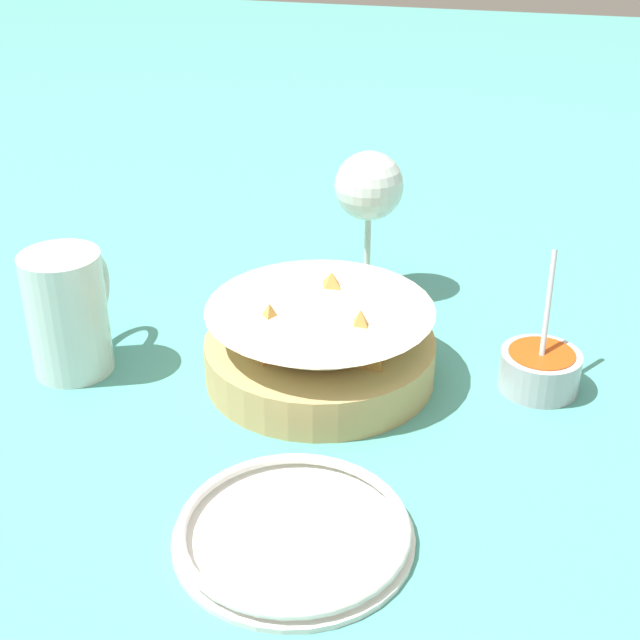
{
  "coord_description": "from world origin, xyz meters",
  "views": [
    {
      "loc": [
        -0.67,
        -0.15,
        0.44
      ],
      "look_at": [
        0.01,
        0.02,
        0.06
      ],
      "focal_mm": 50.0,
      "sensor_mm": 36.0,
      "label": 1
    }
  ],
  "objects_px": {
    "food_basket": "(320,345)",
    "side_plate": "(294,532)",
    "sauce_cup": "(540,368)",
    "wine_glass": "(369,191)",
    "beer_mug": "(69,317)"
  },
  "relations": [
    {
      "from": "food_basket",
      "to": "wine_glass",
      "type": "distance_m",
      "value": 0.2
    },
    {
      "from": "sauce_cup",
      "to": "wine_glass",
      "type": "bearing_deg",
      "value": 51.56
    },
    {
      "from": "food_basket",
      "to": "sauce_cup",
      "type": "bearing_deg",
      "value": -81.51
    },
    {
      "from": "beer_mug",
      "to": "side_plate",
      "type": "height_order",
      "value": "beer_mug"
    },
    {
      "from": "side_plate",
      "to": "wine_glass",
      "type": "bearing_deg",
      "value": 4.43
    },
    {
      "from": "wine_glass",
      "to": "beer_mug",
      "type": "height_order",
      "value": "wine_glass"
    },
    {
      "from": "beer_mug",
      "to": "side_plate",
      "type": "distance_m",
      "value": 0.32
    },
    {
      "from": "sauce_cup",
      "to": "wine_glass",
      "type": "relative_size",
      "value": 0.76
    },
    {
      "from": "sauce_cup",
      "to": "side_plate",
      "type": "height_order",
      "value": "sauce_cup"
    },
    {
      "from": "sauce_cup",
      "to": "food_basket",
      "type": "bearing_deg",
      "value": 98.49
    },
    {
      "from": "wine_glass",
      "to": "sauce_cup",
      "type": "bearing_deg",
      "value": -128.44
    },
    {
      "from": "food_basket",
      "to": "side_plate",
      "type": "relative_size",
      "value": 1.22
    },
    {
      "from": "food_basket",
      "to": "beer_mug",
      "type": "relative_size",
      "value": 1.8
    },
    {
      "from": "food_basket",
      "to": "side_plate",
      "type": "bearing_deg",
      "value": -170.4
    },
    {
      "from": "food_basket",
      "to": "side_plate",
      "type": "xyz_separation_m",
      "value": [
        -0.22,
        -0.04,
        -0.03
      ]
    }
  ]
}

